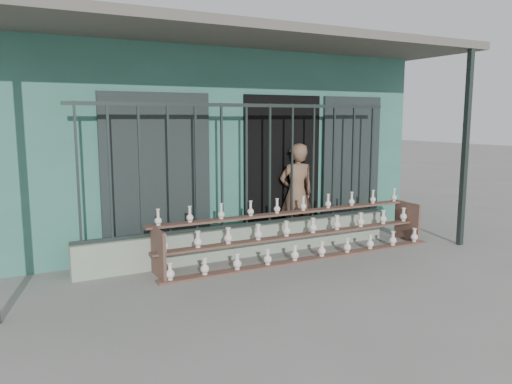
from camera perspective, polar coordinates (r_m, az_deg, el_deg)
name	(u,v)px	position (r m, az deg, el deg)	size (l,w,h in m)	color
ground	(293,280)	(6.46, 4.22, -9.99)	(60.00, 60.00, 0.00)	slate
workshop_building	(179,139)	(9.97, -8.74, 5.98)	(7.40, 6.60, 3.21)	#336C5C
parapet_wall	(247,241)	(7.48, -1.08, -5.58)	(5.00, 0.20, 0.45)	gray
security_fence	(246,166)	(7.29, -1.10, 3.02)	(5.00, 0.04, 1.80)	#283330
shelf_rack	(300,233)	(7.43, 5.04, -4.67)	(4.50, 0.68, 0.85)	brown
elderly_woman	(296,194)	(8.16, 4.65, -0.18)	(0.60, 0.39, 1.63)	brown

